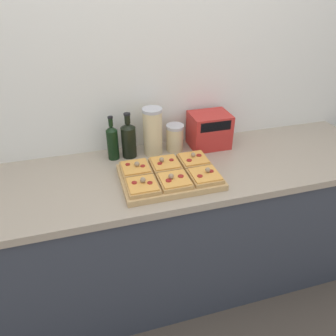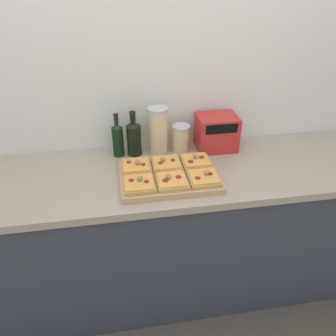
{
  "view_description": "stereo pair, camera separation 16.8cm",
  "coord_description": "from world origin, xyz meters",
  "px_view_note": "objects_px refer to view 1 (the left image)",
  "views": [
    {
      "loc": [
        -0.37,
        -1.12,
        1.82
      ],
      "look_at": [
        0.03,
        0.26,
        0.94
      ],
      "focal_mm": 35.0,
      "sensor_mm": 36.0,
      "label": 1
    },
    {
      "loc": [
        -0.2,
        -1.16,
        1.82
      ],
      "look_at": [
        0.03,
        0.26,
        0.94
      ],
      "focal_mm": 35.0,
      "sensor_mm": 36.0,
      "label": 2
    }
  ],
  "objects_px": {
    "wine_bottle": "(129,139)",
    "grain_jar_short": "(175,138)",
    "grain_jar_tall": "(153,131)",
    "toaster_oven": "(209,130)",
    "olive_oil_bottle": "(113,142)",
    "cutting_board": "(170,177)"
  },
  "relations": [
    {
      "from": "grain_jar_short",
      "to": "olive_oil_bottle",
      "type": "bearing_deg",
      "value": 180.0
    },
    {
      "from": "cutting_board",
      "to": "wine_bottle",
      "type": "bearing_deg",
      "value": 116.75
    },
    {
      "from": "grain_jar_tall",
      "to": "toaster_oven",
      "type": "distance_m",
      "value": 0.35
    },
    {
      "from": "toaster_oven",
      "to": "grain_jar_short",
      "type": "bearing_deg",
      "value": 179.1
    },
    {
      "from": "olive_oil_bottle",
      "to": "toaster_oven",
      "type": "height_order",
      "value": "olive_oil_bottle"
    },
    {
      "from": "olive_oil_bottle",
      "to": "toaster_oven",
      "type": "xyz_separation_m",
      "value": [
        0.58,
        -0.0,
        -0.0
      ]
    },
    {
      "from": "cutting_board",
      "to": "grain_jar_short",
      "type": "height_order",
      "value": "grain_jar_short"
    },
    {
      "from": "cutting_board",
      "to": "grain_jar_tall",
      "type": "xyz_separation_m",
      "value": [
        -0.01,
        0.3,
        0.12
      ]
    },
    {
      "from": "olive_oil_bottle",
      "to": "grain_jar_short",
      "type": "bearing_deg",
      "value": 0.0
    },
    {
      "from": "grain_jar_short",
      "to": "grain_jar_tall",
      "type": "bearing_deg",
      "value": 180.0
    },
    {
      "from": "olive_oil_bottle",
      "to": "grain_jar_short",
      "type": "xyz_separation_m",
      "value": [
        0.36,
        0.0,
        -0.02
      ]
    },
    {
      "from": "cutting_board",
      "to": "grain_jar_tall",
      "type": "relative_size",
      "value": 1.81
    },
    {
      "from": "cutting_board",
      "to": "toaster_oven",
      "type": "relative_size",
      "value": 1.95
    },
    {
      "from": "grain_jar_tall",
      "to": "grain_jar_short",
      "type": "relative_size",
      "value": 1.72
    },
    {
      "from": "wine_bottle",
      "to": "grain_jar_short",
      "type": "relative_size",
      "value": 1.65
    },
    {
      "from": "olive_oil_bottle",
      "to": "wine_bottle",
      "type": "bearing_deg",
      "value": 0.0
    },
    {
      "from": "grain_jar_tall",
      "to": "grain_jar_short",
      "type": "distance_m",
      "value": 0.15
    },
    {
      "from": "wine_bottle",
      "to": "grain_jar_short",
      "type": "bearing_deg",
      "value": 0.0
    },
    {
      "from": "grain_jar_short",
      "to": "wine_bottle",
      "type": "bearing_deg",
      "value": 180.0
    },
    {
      "from": "cutting_board",
      "to": "olive_oil_bottle",
      "type": "xyz_separation_m",
      "value": [
        -0.24,
        0.3,
        0.09
      ]
    },
    {
      "from": "cutting_board",
      "to": "olive_oil_bottle",
      "type": "distance_m",
      "value": 0.4
    },
    {
      "from": "olive_oil_bottle",
      "to": "toaster_oven",
      "type": "relative_size",
      "value": 1.0
    }
  ]
}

